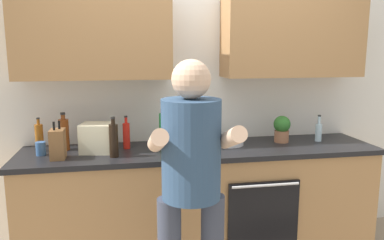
% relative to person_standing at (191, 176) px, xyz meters
% --- Properties ---
extents(back_wall_unit, '(4.00, 0.39, 2.50)m').
position_rel_person_standing_xyz_m(back_wall_unit, '(0.23, 1.11, 0.54)').
color(back_wall_unit, silver).
rests_on(back_wall_unit, ground).
extents(counter, '(2.84, 0.67, 0.90)m').
position_rel_person_standing_xyz_m(counter, '(0.24, 0.84, -0.51)').
color(counter, '#A37547').
rests_on(counter, ground).
extents(person_standing, '(0.49, 0.45, 1.62)m').
position_rel_person_standing_xyz_m(person_standing, '(0.00, 0.00, 0.00)').
color(person_standing, '#383D4C').
rests_on(person_standing, ground).
extents(bottle_soy, '(0.07, 0.07, 0.30)m').
position_rel_person_standing_xyz_m(bottle_soy, '(-0.45, 0.70, 0.07)').
color(bottle_soy, black).
rests_on(bottle_soy, counter).
extents(bottle_syrup, '(0.06, 0.06, 0.26)m').
position_rel_person_standing_xyz_m(bottle_syrup, '(-1.02, 0.98, 0.05)').
color(bottle_syrup, '#8C4C14').
rests_on(bottle_syrup, counter).
extents(bottle_hotsauce, '(0.06, 0.06, 0.26)m').
position_rel_person_standing_xyz_m(bottle_hotsauce, '(-0.35, 0.94, 0.05)').
color(bottle_hotsauce, red).
rests_on(bottle_hotsauce, counter).
extents(bottle_water, '(0.06, 0.06, 0.23)m').
position_rel_person_standing_xyz_m(bottle_water, '(1.27, 0.90, 0.03)').
color(bottle_water, silver).
rests_on(bottle_water, counter).
extents(bottle_oil, '(0.05, 0.05, 0.31)m').
position_rel_person_standing_xyz_m(bottle_oil, '(-0.04, 0.73, 0.07)').
color(bottle_oil, olive).
rests_on(bottle_oil, counter).
extents(bottle_soda, '(0.08, 0.08, 0.36)m').
position_rel_person_standing_xyz_m(bottle_soda, '(-0.05, 0.92, 0.09)').
color(bottle_soda, '#198C33').
rests_on(bottle_soda, counter).
extents(bottle_vinegar, '(0.08, 0.08, 0.30)m').
position_rel_person_standing_xyz_m(bottle_vinegar, '(-0.83, 0.98, 0.07)').
color(bottle_vinegar, brown).
rests_on(bottle_vinegar, counter).
extents(cup_tea, '(0.07, 0.07, 0.10)m').
position_rel_person_standing_xyz_m(cup_tea, '(-0.99, 0.85, -0.01)').
color(cup_tea, '#33598C').
rests_on(cup_tea, counter).
extents(mixing_bowl, '(0.26, 0.26, 0.07)m').
position_rel_person_standing_xyz_m(mixing_bowl, '(0.47, 0.91, -0.02)').
color(mixing_bowl, silver).
rests_on(mixing_bowl, counter).
extents(knife_block, '(0.10, 0.14, 0.27)m').
position_rel_person_standing_xyz_m(knife_block, '(-0.84, 0.73, 0.05)').
color(knife_block, brown).
rests_on(knife_block, counter).
extents(potted_herb, '(0.14, 0.14, 0.23)m').
position_rel_person_standing_xyz_m(potted_herb, '(0.95, 0.92, 0.06)').
color(potted_herb, '#9E6647').
rests_on(potted_herb, counter).
extents(grocery_bag_rice, '(0.27, 0.25, 0.22)m').
position_rel_person_standing_xyz_m(grocery_bag_rice, '(-0.58, 0.87, 0.05)').
color(grocery_bag_rice, beige).
rests_on(grocery_bag_rice, counter).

